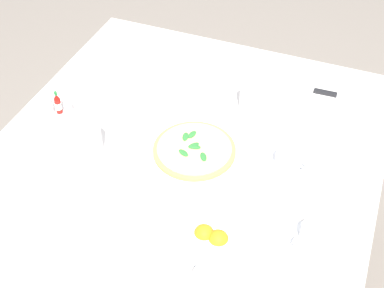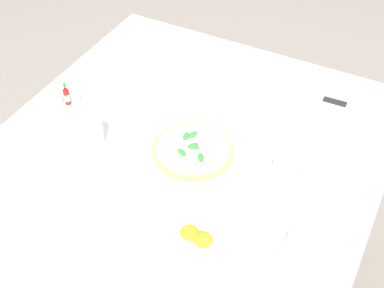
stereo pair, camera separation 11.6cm
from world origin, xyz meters
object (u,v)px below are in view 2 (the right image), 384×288
at_px(pepper_shaker, 58,97).
at_px(pizza, 193,150).
at_px(pizza_plate, 193,153).
at_px(coffee_cup_near_right, 201,66).
at_px(water_glass_right_edge, 91,132).
at_px(water_glass_left_edge, 256,101).
at_px(dinner_knife, 351,106).
at_px(salt_shaker, 76,98).
at_px(napkin_folded, 349,109).
at_px(coffee_cup_near_left, 302,246).
at_px(coffee_cup_far_right, 287,167).
at_px(citrus_bowl, 198,242).
at_px(hot_sauce_bottle, 67,95).

bearing_deg(pepper_shaker, pizza, -1.77).
distance_m(pizza_plate, coffee_cup_near_right, 0.42).
bearing_deg(water_glass_right_edge, pizza_plate, 19.67).
xyz_separation_m(water_glass_left_edge, dinner_knife, (0.27, 0.14, -0.02)).
bearing_deg(salt_shaker, water_glass_left_edge, 23.09).
distance_m(napkin_folded, dinner_knife, 0.01).
distance_m(water_glass_left_edge, water_glass_right_edge, 0.52).
bearing_deg(coffee_cup_near_left, water_glass_right_edge, 173.65).
relative_size(coffee_cup_far_right, citrus_bowl, 0.88).
bearing_deg(citrus_bowl, hot_sauce_bottle, 154.08).
relative_size(coffee_cup_far_right, napkin_folded, 0.58).
xyz_separation_m(coffee_cup_near_right, citrus_bowl, (0.33, -0.67, -0.00)).
bearing_deg(pizza_plate, coffee_cup_far_right, 12.21).
bearing_deg(coffee_cup_near_left, pepper_shaker, 167.84).
relative_size(water_glass_right_edge, napkin_folded, 0.56).
xyz_separation_m(napkin_folded, hot_sauce_bottle, (-0.82, -0.38, 0.02)).
bearing_deg(citrus_bowl, water_glass_right_edge, 157.83).
xyz_separation_m(citrus_bowl, hot_sauce_bottle, (-0.63, 0.31, 0.01)).
bearing_deg(coffee_cup_near_left, hot_sauce_bottle, 166.83).
height_order(water_glass_left_edge, napkin_folded, water_glass_left_edge).
height_order(coffee_cup_near_right, dinner_knife, coffee_cup_near_right).
bearing_deg(dinner_knife, hot_sauce_bottle, -157.65).
distance_m(dinner_knife, salt_shaker, 0.88).
bearing_deg(pepper_shaker, hot_sauce_bottle, 19.65).
bearing_deg(citrus_bowl, pizza, 119.55).
bearing_deg(pizza_plate, napkin_folded, 49.24).
height_order(dinner_knife, citrus_bowl, citrus_bowl).
relative_size(coffee_cup_near_left, napkin_folded, 0.57).
xyz_separation_m(pizza_plate, napkin_folded, (0.35, 0.41, -0.00)).
xyz_separation_m(water_glass_left_edge, hot_sauce_bottle, (-0.56, -0.24, -0.01)).
xyz_separation_m(pizza, coffee_cup_near_right, (-0.17, 0.38, 0.00)).
height_order(pizza_plate, coffee_cup_far_right, coffee_cup_far_right).
bearing_deg(pizza_plate, pepper_shaker, 178.22).
distance_m(water_glass_right_edge, dinner_knife, 0.82).
relative_size(water_glass_left_edge, dinner_knife, 0.57).
xyz_separation_m(coffee_cup_near_left, water_glass_right_edge, (-0.67, 0.07, 0.03)).
bearing_deg(dinner_knife, pepper_shaker, -157.81).
xyz_separation_m(water_glass_right_edge, salt_shaker, (-0.16, 0.14, -0.03)).
height_order(pizza_plate, pepper_shaker, pepper_shaker).
xyz_separation_m(pizza_plate, dinner_knife, (0.35, 0.41, 0.01)).
height_order(coffee_cup_near_left, water_glass_left_edge, water_glass_left_edge).
bearing_deg(water_glass_right_edge, coffee_cup_near_left, -6.35).
height_order(water_glass_left_edge, hot_sauce_bottle, water_glass_left_edge).
bearing_deg(water_glass_left_edge, napkin_folded, 28.65).
bearing_deg(dinner_knife, napkin_folded, -180.00).
bearing_deg(water_glass_right_edge, napkin_folded, 38.69).
bearing_deg(salt_shaker, citrus_bowl, -27.70).
xyz_separation_m(coffee_cup_far_right, pepper_shaker, (-0.77, -0.04, -0.00)).
bearing_deg(coffee_cup_near_right, coffee_cup_near_left, -45.11).
bearing_deg(pizza, salt_shaker, 175.45).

